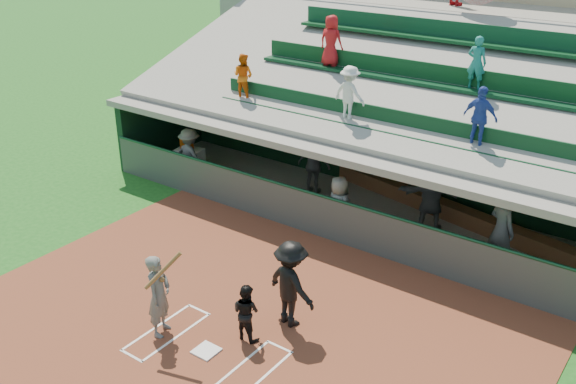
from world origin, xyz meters
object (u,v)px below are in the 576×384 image
Objects in this scene: home_plate at (206,351)px; white_table at (190,160)px; catcher at (246,312)px; water_cooler at (187,142)px; batter_at_plate at (159,295)px.

home_plate is 0.55× the size of white_table.
home_plate is 1.02m from catcher.
water_cooler is (-0.08, -0.00, 0.55)m from white_table.
water_cooler reaches higher than home_plate.
home_plate is at bearing 67.12° from catcher.
home_plate is 8.86m from white_table.
catcher reaches higher than water_cooler.
catcher is at bearing 30.44° from batter_at_plate.
water_cooler is at bearing 174.50° from white_table.
batter_at_plate reaches higher than home_plate.
catcher is (0.34, 0.78, 0.56)m from home_plate.
home_plate is 1.37m from batter_at_plate.
water_cooler is (-5.31, 6.24, 0.07)m from batter_at_plate.
catcher is at bearing -38.76° from water_cooler.
catcher reaches higher than white_table.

